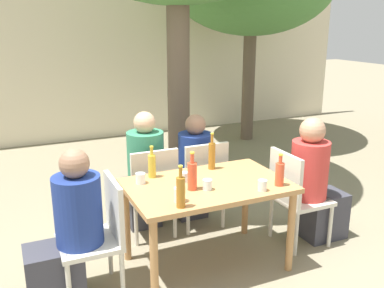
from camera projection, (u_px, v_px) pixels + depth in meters
ground_plane at (206, 264)px, 3.64m from camera, size 30.00×30.00×0.00m
cafe_building_wall at (91, 57)px, 7.16m from camera, size 10.00×0.08×2.80m
dining_table_front at (207, 194)px, 3.46m from camera, size 1.29×0.83×0.74m
patio_chair_0 at (100, 231)px, 3.16m from camera, size 0.44×0.44×0.89m
patio_chair_1 at (294, 193)px, 3.85m from camera, size 0.44×0.44×0.89m
patio_chair_2 at (151, 188)px, 3.97m from camera, size 0.44×0.44×0.89m
patio_chair_3 at (202, 180)px, 4.17m from camera, size 0.44×0.44×0.89m
person_seated_0 at (68, 236)px, 3.06m from camera, size 0.57×0.34×1.15m
person_seated_1 at (315, 186)px, 3.93m from camera, size 0.57×0.34×1.18m
person_seated_2 at (144, 176)px, 4.16m from camera, size 0.35×0.57×1.20m
person_seated_3 at (192, 172)px, 4.38m from camera, size 0.34×0.57×1.12m
soda_bottle_0 at (280, 173)px, 3.37m from camera, size 0.07×0.07×0.26m
soda_bottle_1 at (192, 175)px, 3.28m from camera, size 0.07×0.07×0.30m
amber_bottle_2 at (212, 155)px, 3.74m from camera, size 0.06×0.06×0.33m
oil_cruet_3 at (152, 165)px, 3.54m from camera, size 0.06×0.06×0.27m
amber_bottle_4 at (181, 191)px, 2.97m from camera, size 0.06×0.06×0.31m
drinking_glass_0 at (262, 185)px, 3.28m from camera, size 0.07×0.07×0.09m
drinking_glass_1 at (179, 195)px, 3.08m from camera, size 0.08×0.08×0.11m
drinking_glass_2 at (184, 177)px, 3.46m from camera, size 0.07×0.07×0.08m
drinking_glass_3 at (141, 178)px, 3.43m from camera, size 0.08×0.08×0.08m
drinking_glass_4 at (207, 185)px, 3.30m from camera, size 0.07×0.07×0.08m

